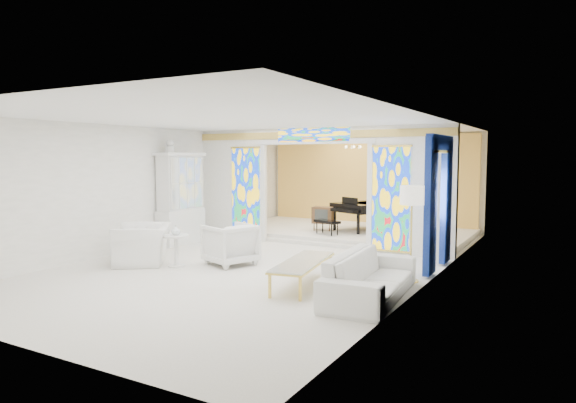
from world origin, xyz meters
The scene contains 24 objects.
floor centered at (0.00, 0.00, 0.00)m, with size 12.00×12.00×0.00m, color silver.
ceiling centered at (0.00, 0.00, 3.00)m, with size 7.00×12.00×0.02m, color white.
wall_back centered at (0.00, 6.00, 1.50)m, with size 7.00×0.02×3.00m, color white.
wall_front centered at (0.00, -6.00, 1.50)m, with size 7.00×0.02×3.00m, color white.
wall_left centered at (-3.50, 0.00, 1.50)m, with size 0.02×12.00×3.00m, color white.
wall_right centered at (3.50, 0.00, 1.50)m, with size 0.02×12.00×3.00m, color white.
partition_wall centered at (0.00, 2.00, 1.65)m, with size 7.00×0.22×3.00m.
stained_glass_left centered at (-2.03, 1.89, 1.30)m, with size 0.90×0.04×2.40m, color gold.
stained_glass_right centered at (2.03, 1.89, 1.30)m, with size 0.90×0.04×2.40m, color gold.
stained_glass_transom centered at (0.00, 1.89, 2.82)m, with size 2.00×0.04×0.34m, color gold.
alcove_platform centered at (0.00, 4.10, 0.09)m, with size 6.80×3.80×0.18m, color silver.
gold_curtain_back centered at (0.00, 5.88, 1.50)m, with size 6.70×0.10×2.90m, color gold.
chandelier centered at (0.20, 4.00, 2.55)m, with size 0.48×0.48×0.30m, color gold.
blue_drapes centered at (3.40, 0.70, 1.58)m, with size 0.14×1.85×2.65m.
china_cabinet centered at (-3.22, 0.60, 1.17)m, with size 0.56×1.46×2.72m.
armchair_left centered at (-2.24, -1.72, 0.41)m, with size 1.27×1.11×0.82m, color white.
armchair_right centered at (-0.54, -0.91, 0.43)m, with size 0.93×0.96×0.87m, color silver.
sofa centered at (2.95, -1.91, 0.37)m, with size 2.50×0.98×0.73m, color white.
side_table centered at (-1.39, -1.63, 0.43)m, with size 0.55×0.55×0.66m.
vase centered at (-1.39, -1.63, 0.76)m, with size 0.19×0.19×0.20m, color white.
coffee_table centered at (1.63, -1.74, 0.41)m, with size 0.97×2.10×0.45m.
floor_lamp centered at (3.20, -0.50, 1.50)m, with size 0.54×0.54×1.76m.
grand_piano centered at (0.62, 4.08, 0.83)m, with size 2.15×2.50×0.97m.
tv_console centered at (-0.48, 3.50, 0.62)m, with size 0.64×0.49×0.67m.
Camera 1 is at (5.78, -9.62, 2.28)m, focal length 32.00 mm.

